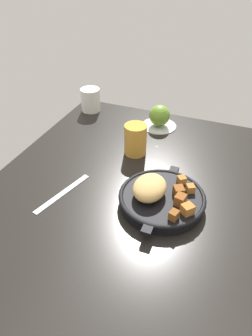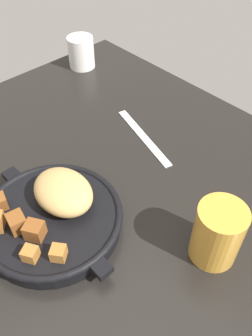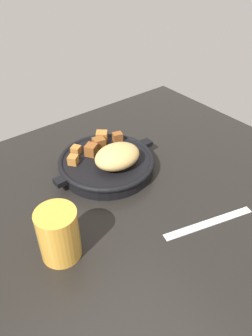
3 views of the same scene
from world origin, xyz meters
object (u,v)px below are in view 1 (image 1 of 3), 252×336
cast_iron_skillet (160,197)px  ceramic_mug_white (91,100)px  butter_knife (63,193)px  juice_glass_amber (135,139)px  red_apple (160,115)px

cast_iron_skillet → ceramic_mug_white: 59.12cm
cast_iron_skillet → butter_knife: cast_iron_skillet is taller
butter_knife → juice_glass_amber: 28.62cm
ceramic_mug_white → cast_iron_skillet: bearing=-135.8°
juice_glass_amber → red_apple: bearing=-6.0°
butter_knife → ceramic_mug_white: ceramic_mug_white is taller
red_apple → ceramic_mug_white: (2.58, 28.94, 0.10)cm
cast_iron_skillet → red_apple: bearing=17.1°
cast_iron_skillet → butter_knife: size_ratio=1.37×
cast_iron_skillet → butter_knife: (-5.59, 25.66, -2.36)cm
butter_knife → ceramic_mug_white: bearing=33.3°
butter_knife → cast_iron_skillet: bearing=-62.4°
juice_glass_amber → butter_knife: bearing=156.3°
red_apple → cast_iron_skillet: bearing=-162.9°
cast_iron_skillet → juice_glass_amber: juice_glass_amber is taller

